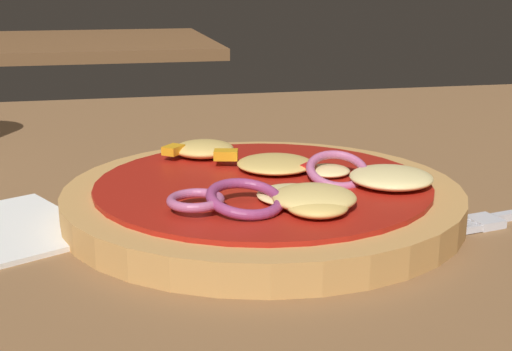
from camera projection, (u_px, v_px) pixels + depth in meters
dining_table at (193, 258)px, 0.41m from camera, size 1.17×1.02×0.03m
pizza at (266, 196)px, 0.45m from camera, size 0.25×0.25×0.04m
background_table at (85, 44)px, 1.73m from camera, size 0.61×0.63×0.03m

